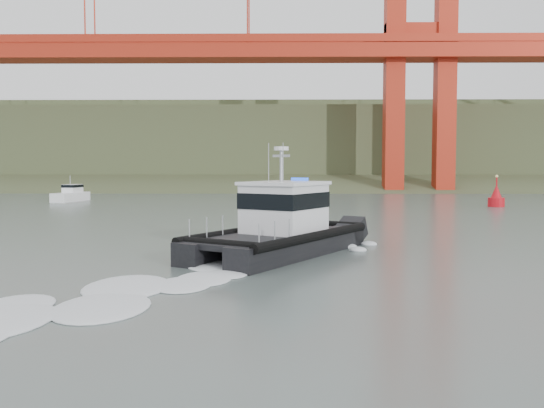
# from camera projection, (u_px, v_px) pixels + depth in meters

# --- Properties ---
(ground) EXTENTS (400.00, 400.00, 0.00)m
(ground) POSITION_uv_depth(u_px,v_px,m) (280.00, 288.00, 21.93)
(ground) COLOR #46544F
(ground) RESTS_ON ground
(headlands) EXTENTS (500.00, 105.36, 27.12)m
(headlands) POSITION_uv_depth(u_px,v_px,m) (280.00, 154.00, 146.69)
(headlands) COLOR #394527
(headlands) RESTS_ON ground
(patrol_boat) EXTENTS (9.48, 11.92, 5.54)m
(patrol_boat) POSITION_uv_depth(u_px,v_px,m) (281.00, 226.00, 30.25)
(patrol_boat) COLOR black
(patrol_boat) RESTS_ON ground
(motorboat) EXTENTS (3.13, 6.12, 3.21)m
(motorboat) POSITION_uv_depth(u_px,v_px,m) (71.00, 195.00, 73.44)
(motorboat) COLOR white
(motorboat) RESTS_ON ground
(nav_buoy) EXTENTS (1.71, 1.71, 3.57)m
(nav_buoy) POSITION_uv_depth(u_px,v_px,m) (496.00, 198.00, 64.15)
(nav_buoy) COLOR red
(nav_buoy) RESTS_ON ground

